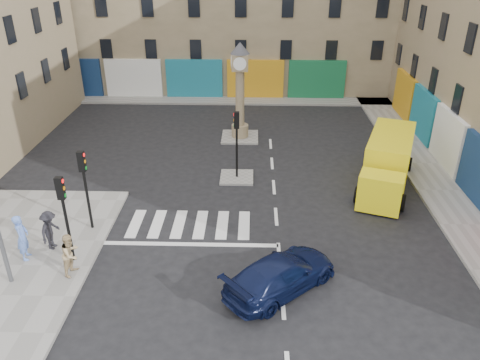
{
  "coord_description": "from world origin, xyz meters",
  "views": [
    {
      "loc": [
        -1.16,
        -14.97,
        11.52
      ],
      "look_at": [
        -1.7,
        3.84,
        2.0
      ],
      "focal_mm": 35.0,
      "sensor_mm": 36.0,
      "label": 1
    }
  ],
  "objects_px": {
    "pedestrian_tan": "(71,254)",
    "pedestrian_dark": "(50,230)",
    "traffic_light_left_near": "(64,206)",
    "navy_sedan": "(281,274)",
    "pedestrian_blue": "(22,237)",
    "traffic_light_island": "(237,134)",
    "yellow_van": "(388,162)",
    "clock_pillar": "(240,85)",
    "traffic_light_left_far": "(84,178)"
  },
  "relations": [
    {
      "from": "traffic_light_left_near",
      "to": "pedestrian_blue",
      "type": "height_order",
      "value": "traffic_light_left_near"
    },
    {
      "from": "traffic_light_left_near",
      "to": "navy_sedan",
      "type": "relative_size",
      "value": 0.79
    },
    {
      "from": "traffic_light_island",
      "to": "navy_sedan",
      "type": "relative_size",
      "value": 0.79
    },
    {
      "from": "traffic_light_island",
      "to": "yellow_van",
      "type": "distance_m",
      "value": 8.1
    },
    {
      "from": "traffic_light_left_near",
      "to": "yellow_van",
      "type": "relative_size",
      "value": 0.51
    },
    {
      "from": "traffic_light_left_far",
      "to": "pedestrian_dark",
      "type": "xyz_separation_m",
      "value": [
        -1.15,
        -1.59,
        -1.61
      ]
    },
    {
      "from": "traffic_light_left_near",
      "to": "traffic_light_left_far",
      "type": "height_order",
      "value": "same"
    },
    {
      "from": "traffic_light_island",
      "to": "yellow_van",
      "type": "xyz_separation_m",
      "value": [
        7.98,
        -0.35,
        -1.33
      ]
    },
    {
      "from": "clock_pillar",
      "to": "pedestrian_blue",
      "type": "xyz_separation_m",
      "value": [
        -8.24,
        -13.72,
        -2.41
      ]
    },
    {
      "from": "traffic_light_left_near",
      "to": "pedestrian_dark",
      "type": "xyz_separation_m",
      "value": [
        -1.15,
        0.81,
        -1.61
      ]
    },
    {
      "from": "traffic_light_left_near",
      "to": "traffic_light_left_far",
      "type": "relative_size",
      "value": 1.0
    },
    {
      "from": "pedestrian_blue",
      "to": "pedestrian_dark",
      "type": "distance_m",
      "value": 1.09
    },
    {
      "from": "traffic_light_left_near",
      "to": "navy_sedan",
      "type": "bearing_deg",
      "value": -9.45
    },
    {
      "from": "navy_sedan",
      "to": "yellow_van",
      "type": "bearing_deg",
      "value": -76.24
    },
    {
      "from": "traffic_light_left_far",
      "to": "yellow_van",
      "type": "height_order",
      "value": "traffic_light_left_far"
    },
    {
      "from": "pedestrian_blue",
      "to": "traffic_light_island",
      "type": "bearing_deg",
      "value": -57.61
    },
    {
      "from": "traffic_light_left_near",
      "to": "yellow_van",
      "type": "distance_m",
      "value": 16.17
    },
    {
      "from": "clock_pillar",
      "to": "pedestrian_tan",
      "type": "xyz_separation_m",
      "value": [
        -6.0,
        -14.62,
        -2.54
      ]
    },
    {
      "from": "pedestrian_blue",
      "to": "pedestrian_tan",
      "type": "bearing_deg",
      "value": -122.56
    },
    {
      "from": "traffic_light_left_near",
      "to": "traffic_light_island",
      "type": "xyz_separation_m",
      "value": [
        6.3,
        7.8,
        -0.03
      ]
    },
    {
      "from": "traffic_light_left_far",
      "to": "traffic_light_island",
      "type": "relative_size",
      "value": 1.0
    },
    {
      "from": "clock_pillar",
      "to": "pedestrian_tan",
      "type": "height_order",
      "value": "clock_pillar"
    },
    {
      "from": "clock_pillar",
      "to": "navy_sedan",
      "type": "distance_m",
      "value": 15.56
    },
    {
      "from": "pedestrian_tan",
      "to": "pedestrian_dark",
      "type": "relative_size",
      "value": 1.0
    },
    {
      "from": "traffic_light_left_near",
      "to": "traffic_light_island",
      "type": "bearing_deg",
      "value": 51.07
    },
    {
      "from": "traffic_light_left_far",
      "to": "traffic_light_island",
      "type": "xyz_separation_m",
      "value": [
        6.3,
        5.4,
        -0.03
      ]
    },
    {
      "from": "pedestrian_tan",
      "to": "pedestrian_blue",
      "type": "bearing_deg",
      "value": 81.75
    },
    {
      "from": "traffic_light_island",
      "to": "navy_sedan",
      "type": "bearing_deg",
      "value": -77.99
    },
    {
      "from": "traffic_light_left_near",
      "to": "clock_pillar",
      "type": "height_order",
      "value": "clock_pillar"
    },
    {
      "from": "traffic_light_left_near",
      "to": "yellow_van",
      "type": "height_order",
      "value": "traffic_light_left_near"
    },
    {
      "from": "traffic_light_left_near",
      "to": "pedestrian_blue",
      "type": "bearing_deg",
      "value": 177.88
    },
    {
      "from": "clock_pillar",
      "to": "pedestrian_blue",
      "type": "bearing_deg",
      "value": -120.97
    },
    {
      "from": "pedestrian_blue",
      "to": "pedestrian_dark",
      "type": "relative_size",
      "value": 1.14
    },
    {
      "from": "traffic_light_left_far",
      "to": "pedestrian_tan",
      "type": "height_order",
      "value": "traffic_light_left_far"
    },
    {
      "from": "traffic_light_island",
      "to": "yellow_van",
      "type": "bearing_deg",
      "value": -2.51
    },
    {
      "from": "yellow_van",
      "to": "pedestrian_dark",
      "type": "height_order",
      "value": "yellow_van"
    },
    {
      "from": "clock_pillar",
      "to": "pedestrian_tan",
      "type": "distance_m",
      "value": 16.0
    },
    {
      "from": "clock_pillar",
      "to": "yellow_van",
      "type": "relative_size",
      "value": 0.84
    },
    {
      "from": "traffic_light_left_near",
      "to": "pedestrian_dark",
      "type": "distance_m",
      "value": 2.14
    },
    {
      "from": "navy_sedan",
      "to": "traffic_light_island",
      "type": "bearing_deg",
      "value": -29.87
    },
    {
      "from": "clock_pillar",
      "to": "pedestrian_dark",
      "type": "height_order",
      "value": "clock_pillar"
    },
    {
      "from": "clock_pillar",
      "to": "pedestrian_blue",
      "type": "height_order",
      "value": "clock_pillar"
    },
    {
      "from": "traffic_light_left_far",
      "to": "pedestrian_blue",
      "type": "relative_size",
      "value": 1.88
    },
    {
      "from": "navy_sedan",
      "to": "pedestrian_dark",
      "type": "height_order",
      "value": "pedestrian_dark"
    },
    {
      "from": "traffic_light_left_near",
      "to": "clock_pillar",
      "type": "xyz_separation_m",
      "value": [
        6.3,
        13.8,
        0.93
      ]
    },
    {
      "from": "pedestrian_blue",
      "to": "pedestrian_tan",
      "type": "relative_size",
      "value": 1.14
    },
    {
      "from": "traffic_light_island",
      "to": "pedestrian_blue",
      "type": "relative_size",
      "value": 1.88
    },
    {
      "from": "traffic_light_left_far",
      "to": "clock_pillar",
      "type": "relative_size",
      "value": 0.61
    },
    {
      "from": "clock_pillar",
      "to": "navy_sedan",
      "type": "bearing_deg",
      "value": -82.67
    },
    {
      "from": "traffic_light_left_near",
      "to": "traffic_light_island",
      "type": "relative_size",
      "value": 1.0
    }
  ]
}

